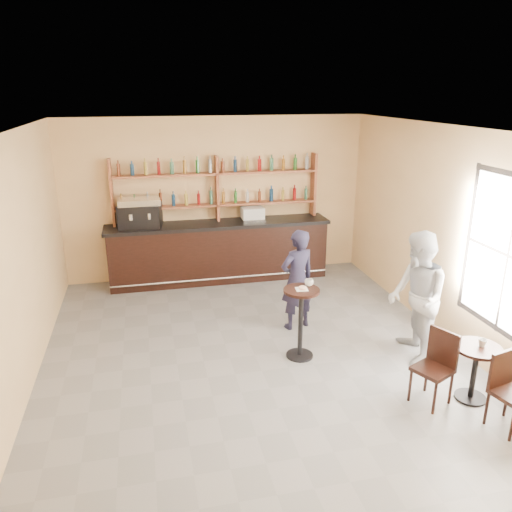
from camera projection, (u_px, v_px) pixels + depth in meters
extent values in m
plane|color=slate|center=(255.00, 355.00, 7.27)|extent=(7.00, 7.00, 0.00)
plane|color=white|center=(255.00, 130.00, 6.25)|extent=(7.00, 7.00, 0.00)
plane|color=#EEC287|center=(216.00, 198.00, 9.99)|extent=(7.00, 0.00, 7.00)
plane|color=#EEC287|center=(364.00, 400.00, 3.53)|extent=(7.00, 0.00, 7.00)
plane|color=#EEC287|center=(17.00, 268.00, 6.13)|extent=(0.00, 7.00, 7.00)
plane|color=#EEC287|center=(452.00, 237.00, 7.39)|extent=(0.00, 7.00, 7.00)
plane|color=white|center=(508.00, 256.00, 6.25)|extent=(0.00, 2.00, 2.00)
cube|color=white|center=(302.00, 289.00, 6.91)|extent=(0.18, 0.18, 0.00)
torus|color=#DD8651|center=(303.00, 288.00, 6.90)|extent=(0.13, 0.13, 0.04)
imported|color=white|center=(309.00, 283.00, 7.02)|extent=(0.15, 0.15, 0.10)
imported|color=black|center=(297.00, 280.00, 7.89)|extent=(0.69, 0.55, 1.64)
imported|color=white|center=(482.00, 343.00, 6.02)|extent=(0.12, 0.12, 0.10)
imported|color=#AFAFB4|center=(417.00, 297.00, 6.94)|extent=(0.89, 1.04, 1.87)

